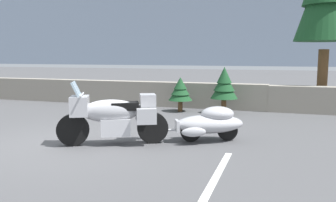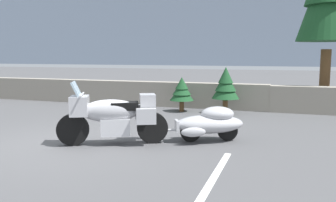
{
  "view_description": "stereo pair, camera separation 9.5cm",
  "coord_description": "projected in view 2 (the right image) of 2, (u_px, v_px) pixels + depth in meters",
  "views": [
    {
      "loc": [
        4.38,
        -6.24,
        1.86
      ],
      "look_at": [
        2.0,
        1.1,
        0.85
      ],
      "focal_mm": 37.49,
      "sensor_mm": 36.0,
      "label": 1
    },
    {
      "loc": [
        4.47,
        -6.21,
        1.86
      ],
      "look_at": [
        2.0,
        1.1,
        0.85
      ],
      "focal_mm": 37.49,
      "sensor_mm": 36.0,
      "label": 2
    }
  ],
  "objects": [
    {
      "name": "stone_guard_wall",
      "position": [
        166.0,
        94.0,
        12.84
      ],
      "size": [
        24.0,
        0.53,
        0.9
      ],
      "color": "gray",
      "rests_on": "ground"
    },
    {
      "name": "ground_plane",
      "position": [
        63.0,
        143.0,
        7.49
      ],
      "size": [
        80.0,
        80.0,
        0.0
      ],
      "primitive_type": "plane",
      "color": "#4C4C4F"
    },
    {
      "name": "car_shaped_trailer",
      "position": [
        210.0,
        123.0,
        7.59
      ],
      "size": [
        2.14,
        1.29,
        0.76
      ],
      "color": "black",
      "rests_on": "ground"
    },
    {
      "name": "parking_stripe_marker",
      "position": [
        208.0,
        187.0,
        4.98
      ],
      "size": [
        0.12,
        3.6,
        0.01
      ],
      "primitive_type": "cube",
      "color": "silver",
      "rests_on": "ground"
    },
    {
      "name": "pine_sapling_farther",
      "position": [
        182.0,
        90.0,
        11.6
      ],
      "size": [
        0.8,
        0.8,
        1.14
      ],
      "color": "brown",
      "rests_on": "ground"
    },
    {
      "name": "touring_motorcycle",
      "position": [
        113.0,
        115.0,
        7.31
      ],
      "size": [
        2.14,
        1.33,
        1.33
      ],
      "color": "black",
      "rests_on": "ground"
    },
    {
      "name": "distant_ridgeline",
      "position": [
        271.0,
        33.0,
        96.53
      ],
      "size": [
        240.0,
        80.0,
        16.0
      ],
      "primitive_type": "cube",
      "color": "#99A8BF",
      "rests_on": "ground"
    },
    {
      "name": "pine_sapling_near",
      "position": [
        226.0,
        85.0,
        11.13
      ],
      "size": [
        0.87,
        0.87,
        1.5
      ],
      "color": "brown",
      "rests_on": "ground"
    }
  ]
}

